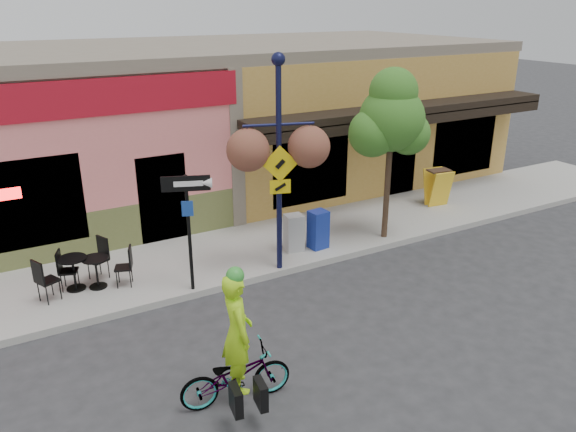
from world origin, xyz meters
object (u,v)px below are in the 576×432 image
object	(u,v)px
cyclist_rider	(238,347)
one_way_sign	(189,234)
newspaper_box_blue	(318,229)
street_tree	(389,155)
lamp_post	(279,167)
newspaper_box_grey	(294,233)
building	(212,117)
bicycle	(236,376)

from	to	relation	value
cyclist_rider	one_way_sign	size ratio (longest dim) A/B	0.77
newspaper_box_blue	street_tree	size ratio (longest dim) A/B	0.22
newspaper_box_blue	lamp_post	bearing A→B (deg)	-164.36
newspaper_box_grey	street_tree	distance (m)	2.94
cyclist_rider	lamp_post	xyz separation A→B (m)	(2.56, 3.44, 1.53)
newspaper_box_blue	cyclist_rider	bearing A→B (deg)	-139.90
newspaper_box_grey	street_tree	bearing A→B (deg)	-1.66
newspaper_box_grey	building	bearing A→B (deg)	93.00
cyclist_rider	one_way_sign	xyz separation A→B (m)	(0.53, 3.44, 0.43)
lamp_post	newspaper_box_grey	bearing A→B (deg)	58.32
street_tree	bicycle	bearing A→B (deg)	-147.26
cyclist_rider	lamp_post	world-z (taller)	lamp_post
bicycle	one_way_sign	xyz separation A→B (m)	(0.58, 3.44, 0.93)
building	lamp_post	xyz separation A→B (m)	(-1.29, -6.85, 0.22)
building	bicycle	distance (m)	11.15
street_tree	newspaper_box_blue	bearing A→B (deg)	172.34
cyclist_rider	one_way_sign	world-z (taller)	one_way_sign
cyclist_rider	newspaper_box_blue	xyz separation A→B (m)	(3.89, 3.95, -0.33)
newspaper_box_blue	street_tree	bearing A→B (deg)	-12.96
newspaper_box_blue	street_tree	distance (m)	2.46
building	cyclist_rider	xyz separation A→B (m)	(-3.86, -10.29, -1.31)
street_tree	one_way_sign	bearing A→B (deg)	-177.09
newspaper_box_blue	newspaper_box_grey	bearing A→B (deg)	158.83
bicycle	street_tree	size ratio (longest dim) A/B	0.40
newspaper_box_grey	street_tree	xyz separation A→B (m)	(2.39, -0.41, 1.67)
one_way_sign	street_tree	distance (m)	5.26
bicycle	newspaper_box_grey	world-z (taller)	newspaper_box_grey
newspaper_box_blue	bicycle	bearing A→B (deg)	-140.26
one_way_sign	street_tree	size ratio (longest dim) A/B	0.58
bicycle	cyclist_rider	size ratio (longest dim) A/B	0.90
building	one_way_sign	bearing A→B (deg)	-115.90
building	one_way_sign	distance (m)	7.67
building	one_way_sign	world-z (taller)	building
building	newspaper_box_blue	xyz separation A→B (m)	(0.03, -6.34, -1.64)
street_tree	cyclist_rider	bearing A→B (deg)	-147.04
newspaper_box_grey	cyclist_rider	bearing A→B (deg)	-120.87
bicycle	newspaper_box_blue	distance (m)	5.58
lamp_post	newspaper_box_grey	world-z (taller)	lamp_post
bicycle	lamp_post	xyz separation A→B (m)	(2.61, 3.44, 2.02)
building	street_tree	size ratio (longest dim) A/B	4.32
bicycle	newspaper_box_blue	world-z (taller)	newspaper_box_blue
bicycle	newspaper_box_blue	xyz separation A→B (m)	(3.94, 3.95, 0.17)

